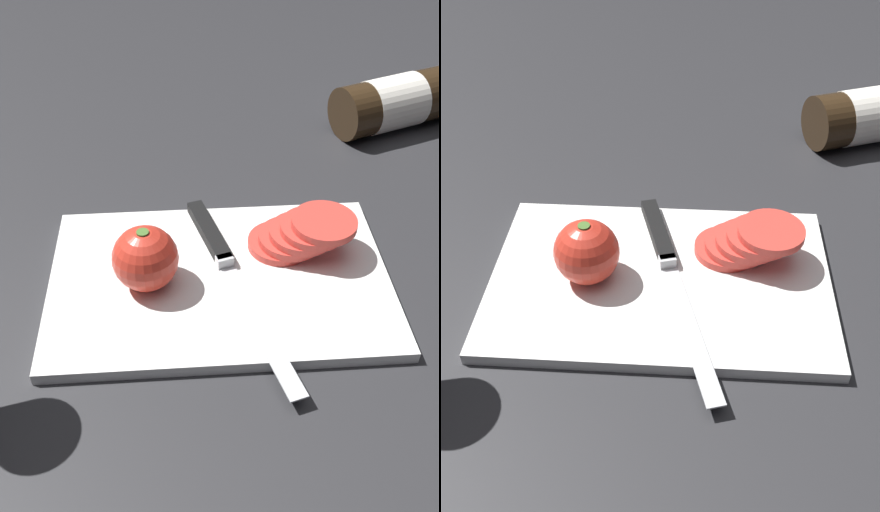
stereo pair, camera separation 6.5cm
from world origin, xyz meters
TOP-DOWN VIEW (x-y plane):
  - ground_plane at (0.00, 0.00)m, footprint 3.00×3.00m
  - cutting_board at (0.01, 0.02)m, footprint 0.38×0.25m
  - wine_bottle at (-0.31, -0.33)m, footprint 0.34×0.17m
  - whole_tomato at (0.09, 0.02)m, footprint 0.07×0.07m
  - knife at (0.01, -0.02)m, footprint 0.10×0.30m
  - tomato_slice_stack_near at (-0.09, -0.02)m, footprint 0.12×0.09m

SIDE VIEW (x-z plane):
  - ground_plane at x=0.00m, z-range 0.00..0.00m
  - cutting_board at x=0.01m, z-range 0.00..0.01m
  - knife at x=0.01m, z-range 0.01..0.03m
  - tomato_slice_stack_near at x=-0.09m, z-range 0.01..0.06m
  - wine_bottle at x=-0.31m, z-range 0.00..0.08m
  - whole_tomato at x=0.09m, z-range 0.01..0.09m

